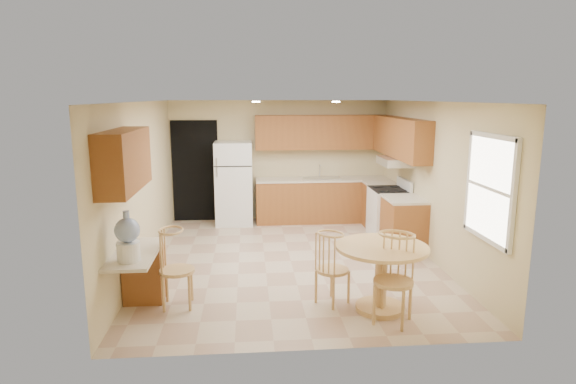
{
  "coord_description": "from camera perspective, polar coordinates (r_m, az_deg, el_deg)",
  "views": [
    {
      "loc": [
        -0.65,
        -7.27,
        2.58
      ],
      "look_at": [
        -0.02,
        0.3,
        1.06
      ],
      "focal_mm": 30.0,
      "sensor_mm": 36.0,
      "label": 1
    }
  ],
  "objects": [
    {
      "name": "counter_back",
      "position": [
        9.98,
        4.09,
        1.52
      ],
      "size": [
        2.75,
        0.63,
        0.04
      ],
      "primitive_type": "cube",
      "color": "beige",
      "rests_on": "base_cab_back"
    },
    {
      "name": "dining_table",
      "position": [
        5.99,
        11.0,
        -8.86
      ],
      "size": [
        1.11,
        1.11,
        0.82
      ],
      "rotation": [
        0.0,
        0.0,
        -0.2
      ],
      "color": "tan",
      "rests_on": "floor"
    },
    {
      "name": "can_light_a",
      "position": [
        8.47,
        -3.81,
        10.63
      ],
      "size": [
        0.14,
        0.14,
        0.02
      ],
      "primitive_type": "cylinder",
      "color": "white",
      "rests_on": "ceiling"
    },
    {
      "name": "counter_right_b",
      "position": [
        8.27,
        13.67,
        -0.82
      ],
      "size": [
        0.63,
        0.8,
        0.04
      ],
      "primitive_type": "cube",
      "color": "beige",
      "rests_on": "base_cab_right_b"
    },
    {
      "name": "upper_cab_back",
      "position": [
        10.0,
        4.05,
        7.08
      ],
      "size": [
        2.75,
        0.33,
        0.7
      ],
      "primitive_type": "cube",
      "color": "#955626",
      "rests_on": "wall_back"
    },
    {
      "name": "counter_right_a",
      "position": [
        9.64,
        10.97,
        0.99
      ],
      "size": [
        0.63,
        0.59,
        0.04
      ],
      "primitive_type": "cube",
      "color": "beige",
      "rests_on": "base_cab_right_a"
    },
    {
      "name": "window",
      "position": [
        6.23,
        22.84,
        0.43
      ],
      "size": [
        0.06,
        1.12,
        1.3
      ],
      "color": "white",
      "rests_on": "wall_right"
    },
    {
      "name": "ceiling",
      "position": [
        7.3,
        0.36,
        10.67
      ],
      "size": [
        4.5,
        5.5,
        0.02
      ],
      "primitive_type": "cube",
      "color": "white",
      "rests_on": "wall_back"
    },
    {
      "name": "sink",
      "position": [
        9.98,
        3.95,
        1.64
      ],
      "size": [
        0.78,
        0.44,
        0.01
      ],
      "primitive_type": "cube",
      "color": "silver",
      "rests_on": "counter_back"
    },
    {
      "name": "stove",
      "position": [
        9.08,
        11.86,
        -2.39
      ],
      "size": [
        0.65,
        0.76,
        1.09
      ],
      "color": "white",
      "rests_on": "floor"
    },
    {
      "name": "upper_cab_right",
      "position": [
        8.94,
        13.15,
        6.32
      ],
      "size": [
        0.33,
        2.42,
        0.7
      ],
      "primitive_type": "cube",
      "color": "#955626",
      "rests_on": "wall_right"
    },
    {
      "name": "wall_left",
      "position": [
        7.56,
        -16.89,
        0.67
      ],
      "size": [
        0.02,
        5.5,
        2.5
      ],
      "primitive_type": "cube",
      "color": "#CCB989",
      "rests_on": "floor"
    },
    {
      "name": "base_cab_right_a",
      "position": [
        9.73,
        10.87,
        -1.65
      ],
      "size": [
        0.6,
        0.59,
        0.87
      ],
      "primitive_type": "cube",
      "color": "#955626",
      "rests_on": "floor"
    },
    {
      "name": "chair_desk",
      "position": [
        6.03,
        -13.2,
        -8.19
      ],
      "size": [
        0.43,
        0.56,
        0.98
      ],
      "rotation": [
        0.0,
        0.0,
        -1.54
      ],
      "color": "tan",
      "rests_on": "floor"
    },
    {
      "name": "desk_pedestal",
      "position": [
        6.49,
        -16.67,
        -9.19
      ],
      "size": [
        0.48,
        0.42,
        0.72
      ],
      "primitive_type": "cube",
      "color": "#955626",
      "rests_on": "floor"
    },
    {
      "name": "range_hood",
      "position": [
        8.93,
        12.56,
        3.56
      ],
      "size": [
        0.5,
        0.76,
        0.14
      ],
      "primitive_type": "cube",
      "color": "silver",
      "rests_on": "upper_cab_right"
    },
    {
      "name": "can_light_b",
      "position": [
        8.61,
        5.71,
        10.61
      ],
      "size": [
        0.14,
        0.14,
        0.02
      ],
      "primitive_type": "cylinder",
      "color": "white",
      "rests_on": "ceiling"
    },
    {
      "name": "floor",
      "position": [
        7.74,
        0.34,
        -8.17
      ],
      "size": [
        5.5,
        5.5,
        0.0
      ],
      "primitive_type": "plane",
      "color": "#C1AA8C",
      "rests_on": "ground"
    },
    {
      "name": "water_crock",
      "position": [
        5.64,
        -18.47,
        -5.25
      ],
      "size": [
        0.28,
        0.28,
        0.57
      ],
      "color": "white",
      "rests_on": "desk_top"
    },
    {
      "name": "refrigerator",
      "position": [
        9.83,
        -6.44,
        1.04
      ],
      "size": [
        0.74,
        0.72,
        1.68
      ],
      "color": "white",
      "rests_on": "floor"
    },
    {
      "name": "chair_table_b",
      "position": [
        5.58,
        12.74,
        -9.38
      ],
      "size": [
        0.46,
        0.54,
        1.04
      ],
      "rotation": [
        0.0,
        0.0,
        2.57
      ],
      "color": "tan",
      "rests_on": "floor"
    },
    {
      "name": "upper_cab_left",
      "position": [
        5.89,
        -18.84,
        3.58
      ],
      "size": [
        0.33,
        1.4,
        0.7
      ],
      "primitive_type": "cube",
      "color": "#955626",
      "rests_on": "wall_left"
    },
    {
      "name": "wall_back",
      "position": [
        10.13,
        -1.05,
        3.74
      ],
      "size": [
        4.5,
        0.02,
        2.5
      ],
      "primitive_type": "cube",
      "color": "#CCB989",
      "rests_on": "floor"
    },
    {
      "name": "base_cab_back",
      "position": [
        10.07,
        4.06,
        -1.04
      ],
      "size": [
        2.75,
        0.6,
        0.87
      ],
      "primitive_type": "cube",
      "color": "#955626",
      "rests_on": "floor"
    },
    {
      "name": "chair_table_a",
      "position": [
        6.01,
        5.48,
        -8.38
      ],
      "size": [
        0.41,
        0.51,
        0.92
      ],
      "rotation": [
        0.0,
        0.0,
        -0.9
      ],
      "color": "tan",
      "rests_on": "floor"
    },
    {
      "name": "wall_front",
      "position": [
        4.76,
        3.32,
        -4.95
      ],
      "size": [
        4.5,
        0.02,
        2.5
      ],
      "primitive_type": "cube",
      "color": "#CCB989",
      "rests_on": "floor"
    },
    {
      "name": "desk_top",
      "position": [
        6.02,
        -17.61,
        -6.96
      ],
      "size": [
        0.5,
        1.2,
        0.04
      ],
      "primitive_type": "cube",
      "color": "beige",
      "rests_on": "desk_pedestal"
    },
    {
      "name": "doorway",
      "position": [
        10.18,
        -10.92,
        2.44
      ],
      "size": [
        0.9,
        0.02,
        2.1
      ],
      "primitive_type": "cube",
      "color": "black",
      "rests_on": "floor"
    },
    {
      "name": "wall_right",
      "position": [
        7.94,
        16.74,
        1.17
      ],
      "size": [
        0.02,
        5.5,
        2.5
      ],
      "primitive_type": "cube",
      "color": "#CCB989",
      "rests_on": "floor"
    },
    {
      "name": "base_cab_right_b",
      "position": [
        8.38,
        13.52,
        -3.86
      ],
      "size": [
        0.6,
        0.8,
        0.87
      ],
      "primitive_type": "cube",
      "color": "#955626",
      "rests_on": "floor"
    }
  ]
}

